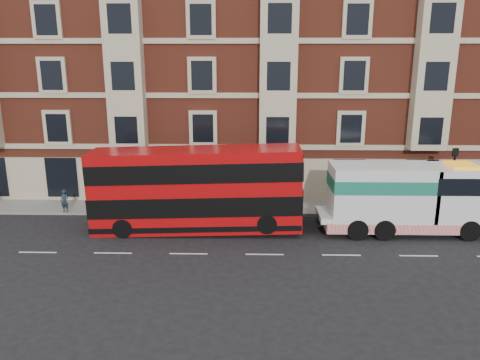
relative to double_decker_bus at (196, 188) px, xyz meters
The scene contains 8 objects.
ground 5.82m from the double_decker_bus, 41.13° to the right, with size 120.00×120.00×0.00m, color black.
sidewalk 6.19m from the double_decker_bus, 46.09° to the left, with size 90.00×3.00×0.15m, color slate.
victorian_terrace 14.47m from the double_decker_bus, 69.09° to the left, with size 45.00×12.00×20.40m.
lamp_post_west 3.47m from the double_decker_bus, 126.83° to the left, with size 0.35×0.15×4.35m.
lamp_post_east 16.16m from the double_decker_bus, ahead, with size 0.35×0.15×4.35m.
double_decker_bus is the anchor object (origin of this frame).
tow_truck 12.07m from the double_decker_bus, ahead, with size 9.71×2.87×4.05m.
pedestrian 9.50m from the double_decker_bus, 163.06° to the left, with size 0.55×0.36×1.52m, color #1A2B35.
Camera 1 is at (-0.79, -22.64, 10.06)m, focal length 35.00 mm.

